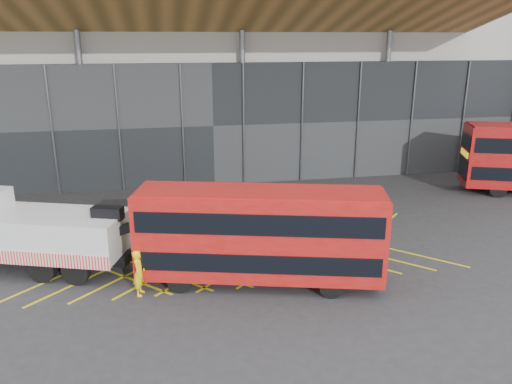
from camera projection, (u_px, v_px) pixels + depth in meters
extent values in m
plane|color=#29292B|center=(198.00, 255.00, 22.91)|extent=(120.00, 120.00, 0.00)
cube|color=gold|center=(89.00, 263.00, 22.06)|extent=(7.16, 7.16, 0.01)
cube|color=gold|center=(89.00, 263.00, 22.06)|extent=(7.16, 7.16, 0.01)
cube|color=gold|center=(126.00, 260.00, 22.34)|extent=(7.16, 7.16, 0.01)
cube|color=gold|center=(126.00, 260.00, 22.34)|extent=(7.16, 7.16, 0.01)
cube|color=gold|center=(163.00, 258.00, 22.62)|extent=(7.16, 7.16, 0.01)
cube|color=gold|center=(163.00, 258.00, 22.62)|extent=(7.16, 7.16, 0.01)
cube|color=gold|center=(198.00, 255.00, 22.91)|extent=(7.16, 7.16, 0.01)
cube|color=gold|center=(198.00, 255.00, 22.91)|extent=(7.16, 7.16, 0.01)
cube|color=gold|center=(232.00, 252.00, 23.19)|extent=(7.16, 7.16, 0.01)
cube|color=gold|center=(232.00, 252.00, 23.19)|extent=(7.16, 7.16, 0.01)
cube|color=gold|center=(266.00, 250.00, 23.48)|extent=(7.16, 7.16, 0.01)
cube|color=gold|center=(266.00, 250.00, 23.48)|extent=(7.16, 7.16, 0.01)
cube|color=gold|center=(299.00, 247.00, 23.76)|extent=(7.16, 7.16, 0.01)
cube|color=gold|center=(299.00, 247.00, 23.76)|extent=(7.16, 7.16, 0.01)
cube|color=gold|center=(331.00, 244.00, 24.04)|extent=(7.16, 7.16, 0.01)
cube|color=gold|center=(331.00, 244.00, 24.04)|extent=(7.16, 7.16, 0.01)
cube|color=gold|center=(362.00, 242.00, 24.33)|extent=(7.16, 7.16, 0.01)
cube|color=gold|center=(362.00, 242.00, 24.33)|extent=(7.16, 7.16, 0.01)
cube|color=gray|center=(201.00, 45.00, 38.42)|extent=(55.00, 14.00, 18.00)
cube|color=black|center=(213.00, 125.00, 33.05)|extent=(55.00, 0.80, 8.00)
cube|color=brown|center=(179.00, 0.00, 27.00)|extent=(40.00, 11.93, 4.07)
cylinder|color=#595B60|center=(85.00, 114.00, 31.15)|extent=(0.36, 0.36, 10.00)
cylinder|color=#595B60|center=(243.00, 109.00, 32.92)|extent=(0.36, 0.36, 10.00)
cylinder|color=#595B60|center=(384.00, 106.00, 34.70)|extent=(0.36, 0.36, 10.00)
cube|color=black|center=(20.00, 252.00, 21.48)|extent=(9.71, 4.17, 0.36)
cube|color=silver|center=(49.00, 232.00, 20.99)|extent=(6.96, 4.55, 1.67)
cube|color=red|center=(33.00, 259.00, 19.91)|extent=(6.14, 2.14, 0.57)
cube|color=black|center=(108.00, 213.00, 20.33)|extent=(1.35, 0.90, 0.52)
cube|color=black|center=(133.00, 226.00, 20.35)|extent=(2.28, 1.08, 1.13)
cylinder|color=black|center=(76.00, 271.00, 20.07)|extent=(1.20, 0.71, 1.15)
cylinder|color=black|center=(100.00, 249.00, 22.14)|extent=(1.20, 0.71, 1.15)
cube|color=#9E0F0C|center=(260.00, 234.00, 19.65)|extent=(9.93, 4.64, 3.41)
cube|color=black|center=(260.00, 252.00, 19.89)|extent=(9.57, 4.60, 0.75)
cube|color=black|center=(260.00, 215.00, 19.42)|extent=(9.57, 4.60, 0.84)
cube|color=black|center=(140.00, 248.00, 20.21)|extent=(0.56, 1.92, 1.14)
cube|color=black|center=(138.00, 212.00, 19.75)|extent=(0.56, 1.92, 0.84)
cube|color=yellow|center=(139.00, 228.00, 19.96)|extent=(0.46, 1.53, 0.31)
cube|color=#9E0F0C|center=(260.00, 192.00, 19.14)|extent=(9.70, 4.42, 0.11)
cylinder|color=black|center=(179.00, 281.00, 19.45)|extent=(0.95, 0.49, 0.92)
cylinder|color=black|center=(189.00, 260.00, 21.30)|extent=(0.95, 0.49, 0.92)
cylinder|color=black|center=(331.00, 287.00, 19.04)|extent=(0.95, 0.49, 0.92)
cylinder|color=black|center=(328.00, 264.00, 20.90)|extent=(0.95, 0.49, 0.92)
cube|color=black|center=(463.00, 167.00, 32.07)|extent=(0.81, 2.08, 1.27)
cube|color=black|center=(466.00, 141.00, 31.56)|extent=(0.81, 2.08, 0.93)
cube|color=yellow|center=(464.00, 153.00, 31.79)|extent=(0.66, 1.66, 0.34)
cylinder|color=black|center=(498.00, 189.00, 31.04)|extent=(1.06, 0.63, 1.02)
cylinder|color=black|center=(488.00, 180.00, 33.10)|extent=(1.06, 0.63, 1.02)
imported|color=yellow|center=(139.00, 273.00, 19.15)|extent=(0.56, 0.74, 1.84)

